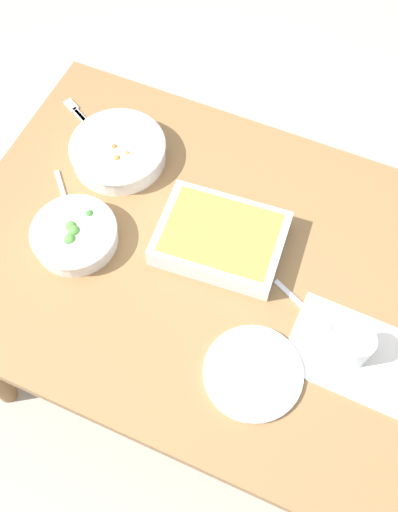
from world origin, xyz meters
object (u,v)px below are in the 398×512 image
Objects in this scene: drink_cup at (356,348)px; side_plate at (253,373)px; spoon_by_broccoli at (66,205)px; broccoli_bowl at (75,235)px; fork_on_table at (82,116)px; stew_bowl at (118,151)px; spoon_by_stew at (98,135)px; spoon_spare at (310,314)px; baking_dish at (221,238)px.

drink_cup reaches higher than side_plate.
broccoli_bowl is at bearing -47.00° from spoon_by_broccoli.
side_plate is (-0.19, -0.13, -0.03)m from drink_cup.
drink_cup reaches higher than fork_on_table.
fork_on_table is at bearing 144.93° from side_plate.
stew_bowl is 1.53× the size of spoon_by_stew.
spoon_by_stew is at bearing 144.21° from side_plate.
fork_on_table is (-0.77, 0.31, -0.00)m from spoon_spare.
spoon_spare is (0.26, -0.09, -0.03)m from baking_dish.
drink_cup is at bearing -24.49° from spoon_spare.
spoon_by_broccoli is at bearing -172.61° from baking_dish.
baking_dish is (0.33, 0.13, 0.00)m from broccoli_bowl.
spoon_by_broccoli is 0.85× the size of fork_on_table.
spoon_by_stew is (-0.63, 0.45, -0.00)m from side_plate.
spoon_by_broccoli is (-0.40, -0.05, -0.03)m from baking_dish.
baking_dish is at bearing 125.21° from side_plate.
spoon_spare is at bearing 155.51° from drink_cup.
broccoli_bowl is at bearing -175.69° from spoon_spare.
spoon_by_stew reaches higher than fork_on_table.
spoon_by_broccoli is at bearing -81.81° from spoon_by_stew.
broccoli_bowl reaches higher than spoon_by_broccoli.
baking_dish is at bearing -22.54° from spoon_by_stew.
side_plate is (0.52, -0.14, -0.02)m from broccoli_bowl.
baking_dish is 1.90× the size of spoon_spare.
spoon_spare is (0.59, 0.04, -0.03)m from broccoli_bowl.
spoon_spare reaches higher than fork_on_table.
stew_bowl is at bearing 158.50° from baking_dish.
spoon_spare is at bearing -21.75° from fork_on_table.
baking_dish reaches higher than spoon_by_broccoli.
broccoli_bowl is 1.28× the size of fork_on_table.
baking_dish reaches higher than side_plate.
baking_dish is at bearing 21.81° from broccoli_bowl.
drink_cup is 0.39× the size of side_plate.
spoon_by_broccoli and spoon_spare have the same top height.
broccoli_bowl reaches higher than spoon_by_stew.
fork_on_table is (-0.51, 0.22, -0.03)m from baking_dish.
spoon_by_stew is 1.17× the size of spoon_by_broccoli.
fork_on_table is (-0.16, 0.08, -0.03)m from stew_bowl.
side_plate is at bearing -35.79° from spoon_by_stew.
spoon_by_stew is at bearing 158.50° from drink_cup.
spoon_by_stew is at bearing 108.98° from broccoli_bowl.
fork_on_table is at bearing 156.56° from baking_dish.
broccoli_bowl is 0.54m from side_plate.
broccoli_bowl is 0.35m from baking_dish.
stew_bowl is 0.80× the size of baking_dish.
fork_on_table is at bearing 151.52° from spoon_by_stew.
baking_dish is 0.33m from side_plate.
broccoli_bowl is 1.27× the size of spoon_spare.
side_plate reaches higher than fork_on_table.
stew_bowl reaches higher than spoon_by_broccoli.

